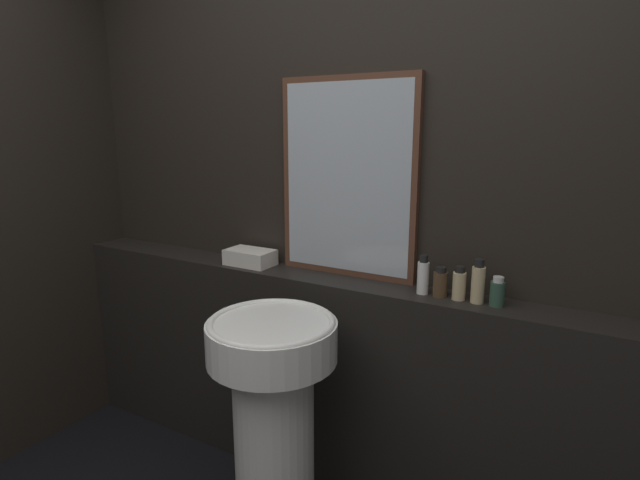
{
  "coord_description": "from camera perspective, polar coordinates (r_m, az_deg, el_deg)",
  "views": [
    {
      "loc": [
        0.96,
        -0.26,
        1.56
      ],
      "look_at": [
        0.01,
        1.39,
        1.13
      ],
      "focal_mm": 28.0,
      "sensor_mm": 36.0,
      "label": 1
    }
  ],
  "objects": [
    {
      "name": "vanity_counter",
      "position": [
        2.28,
        1.19,
        -15.89
      ],
      "size": [
        2.82,
        0.2,
        0.95
      ],
      "color": "black",
      "rests_on": "ground_plane"
    },
    {
      "name": "pedestal_sink",
      "position": [
        1.92,
        -5.31,
        -19.48
      ],
      "size": [
        0.46,
        0.46,
        0.92
      ],
      "color": "white",
      "rests_on": "ground_plane"
    },
    {
      "name": "towel_stack",
      "position": [
        2.31,
        -7.98,
        -1.96
      ],
      "size": [
        0.22,
        0.13,
        0.07
      ],
      "color": "silver",
      "rests_on": "vanity_counter"
    },
    {
      "name": "shampoo_bottle",
      "position": [
        1.92,
        11.69,
        -4.04
      ],
      "size": [
        0.04,
        0.04,
        0.15
      ],
      "color": "white",
      "rests_on": "vanity_counter"
    },
    {
      "name": "hand_soap_bottle",
      "position": [
        1.87,
        19.61,
        -5.67
      ],
      "size": [
        0.05,
        0.05,
        0.11
      ],
      "color": "#2D4C3D",
      "rests_on": "vanity_counter"
    },
    {
      "name": "mirror",
      "position": [
        2.07,
        3.12,
        7.02
      ],
      "size": [
        0.61,
        0.03,
        0.82
      ],
      "color": "#563323",
      "rests_on": "vanity_counter"
    },
    {
      "name": "conditioner_bottle",
      "position": [
        1.91,
        13.58,
        -4.79
      ],
      "size": [
        0.05,
        0.05,
        0.11
      ],
      "color": "#4C3823",
      "rests_on": "vanity_counter"
    },
    {
      "name": "wall_back",
      "position": [
        2.14,
        2.99,
        4.24
      ],
      "size": [
        8.0,
        0.06,
        2.5
      ],
      "color": "black",
      "rests_on": "ground_plane"
    },
    {
      "name": "lotion_bottle",
      "position": [
        1.89,
        15.61,
        -4.9
      ],
      "size": [
        0.05,
        0.05,
        0.13
      ],
      "color": "#C6B284",
      "rests_on": "vanity_counter"
    },
    {
      "name": "body_wash_bottle",
      "position": [
        1.87,
        17.62,
        -4.67
      ],
      "size": [
        0.05,
        0.05,
        0.16
      ],
      "color": "#C6B284",
      "rests_on": "vanity_counter"
    }
  ]
}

